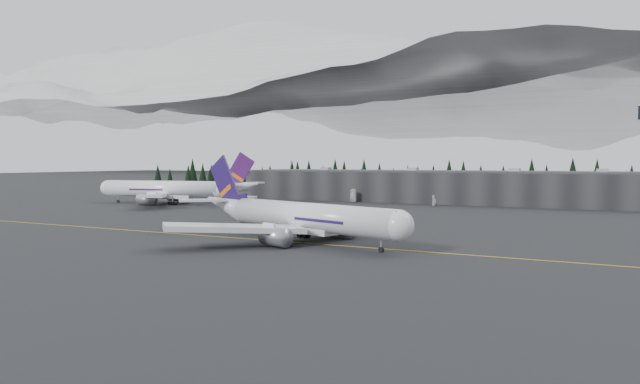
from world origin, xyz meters
The scene contains 9 objects.
ground centered at (0.00, 0.00, 0.00)m, with size 1400.00×1400.00×0.00m, color black.
taxiline centered at (0.00, -2.00, 0.01)m, with size 400.00×0.40×0.02m, color gold.
terminal centered at (0.00, 125.00, 6.30)m, with size 160.00×30.00×12.60m.
treeline centered at (0.00, 162.00, 7.50)m, with size 360.00×20.00×15.00m, color black.
mountain_ridge centered at (0.00, 1000.00, 0.00)m, with size 4400.00×900.00×420.00m, color white, non-canonical shape.
jet_main centered at (3.38, 0.86, 5.04)m, with size 59.23×53.41×17.88m.
jet_parked centered at (-85.92, 67.81, 5.59)m, with size 66.87×61.20×19.82m.
gse_vehicle_a centered at (-28.95, 107.32, 0.75)m, with size 2.49×5.40×1.50m, color silver.
gse_vehicle_b centered at (5.65, 101.21, 0.71)m, with size 1.68×4.16×1.42m, color silver.
Camera 1 is at (61.30, -101.75, 16.36)m, focal length 32.00 mm.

